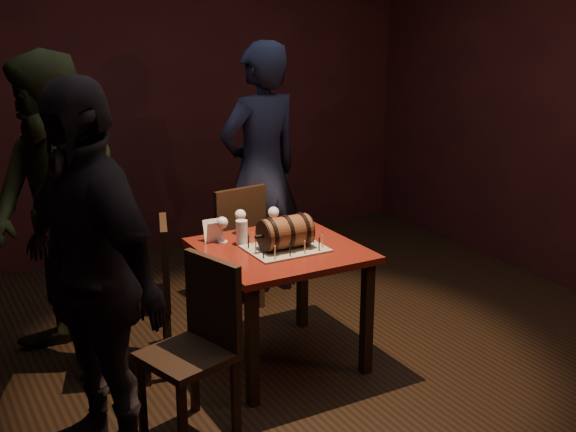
{
  "coord_description": "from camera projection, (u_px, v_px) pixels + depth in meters",
  "views": [
    {
      "loc": [
        -2.0,
        -3.5,
        2.15
      ],
      "look_at": [
        -0.02,
        0.05,
        0.95
      ],
      "focal_mm": 45.0,
      "sensor_mm": 36.0,
      "label": 1
    }
  ],
  "objects": [
    {
      "name": "chair_left_rear",
      "position": [
        149.0,
        288.0,
        4.29
      ],
      "size": [
        0.51,
        0.51,
        0.93
      ],
      "color": "black",
      "rests_on": "ground"
    },
    {
      "name": "wine_glass_right",
      "position": [
        273.0,
        213.0,
        4.58
      ],
      "size": [
        0.07,
        0.07,
        0.16
      ],
      "color": "silver",
      "rests_on": "pub_table"
    },
    {
      "name": "wine_glass_left",
      "position": [
        222.0,
        224.0,
        4.37
      ],
      "size": [
        0.07,
        0.07,
        0.16
      ],
      "color": "silver",
      "rests_on": "pub_table"
    },
    {
      "name": "cake_board",
      "position": [
        285.0,
        249.0,
        4.27
      ],
      "size": [
        0.45,
        0.35,
        0.01
      ],
      "primitive_type": "cube",
      "color": "gray",
      "rests_on": "pub_table"
    },
    {
      "name": "pint_of_ale",
      "position": [
        242.0,
        233.0,
        4.34
      ],
      "size": [
        0.07,
        0.07,
        0.15
      ],
      "color": "silver",
      "rests_on": "pub_table"
    },
    {
      "name": "barrel_cake",
      "position": [
        285.0,
        232.0,
        4.24
      ],
      "size": [
        0.35,
        0.21,
        0.21
      ],
      "color": "brown",
      "rests_on": "cake_board"
    },
    {
      "name": "chair_left_front",
      "position": [
        199.0,
        338.0,
        3.65
      ],
      "size": [
        0.5,
        0.5,
        0.93
      ],
      "color": "black",
      "rests_on": "ground"
    },
    {
      "name": "chair_back",
      "position": [
        234.0,
        241.0,
        5.15
      ],
      "size": [
        0.44,
        0.44,
        0.93
      ],
      "color": "black",
      "rests_on": "ground"
    },
    {
      "name": "wine_glass_mid",
      "position": [
        240.0,
        216.0,
        4.53
      ],
      "size": [
        0.07,
        0.07,
        0.16
      ],
      "color": "silver",
      "rests_on": "pub_table"
    },
    {
      "name": "person_left_rear",
      "position": [
        56.0,
        218.0,
        4.17
      ],
      "size": [
        1.0,
        1.12,
        1.91
      ],
      "primitive_type": "imported",
      "rotation": [
        0.0,
        0.0,
        -1.22
      ],
      "color": "#2F371B",
      "rests_on": "ground"
    },
    {
      "name": "person_left_front",
      "position": [
        89.0,
        279.0,
        3.31
      ],
      "size": [
        0.73,
        1.18,
        1.87
      ],
      "primitive_type": "imported",
      "rotation": [
        0.0,
        0.0,
        -1.3
      ],
      "color": "black",
      "rests_on": "ground"
    },
    {
      "name": "person_back",
      "position": [
        261.0,
        172.0,
        5.34
      ],
      "size": [
        0.76,
        0.57,
        1.91
      ],
      "primitive_type": "imported",
      "rotation": [
        0.0,
        0.0,
        3.31
      ],
      "color": "black",
      "rests_on": "ground"
    },
    {
      "name": "pub_table",
      "position": [
        280.0,
        265.0,
        4.34
      ],
      "size": [
        0.9,
        0.9,
        0.75
      ],
      "color": "#51130D",
      "rests_on": "ground"
    },
    {
      "name": "room_shell",
      "position": [
        295.0,
        141.0,
        4.08
      ],
      "size": [
        5.04,
        5.04,
        2.8
      ],
      "color": "black",
      "rests_on": "ground"
    },
    {
      "name": "birthday_candles",
      "position": [
        285.0,
        241.0,
        4.25
      ],
      "size": [
        0.4,
        0.3,
        0.09
      ],
      "color": "#F9E195",
      "rests_on": "cake_board"
    },
    {
      "name": "menu_card",
      "position": [
        213.0,
        231.0,
        4.39
      ],
      "size": [
        0.1,
        0.05,
        0.13
      ],
      "primitive_type": null,
      "color": "white",
      "rests_on": "pub_table"
    }
  ]
}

